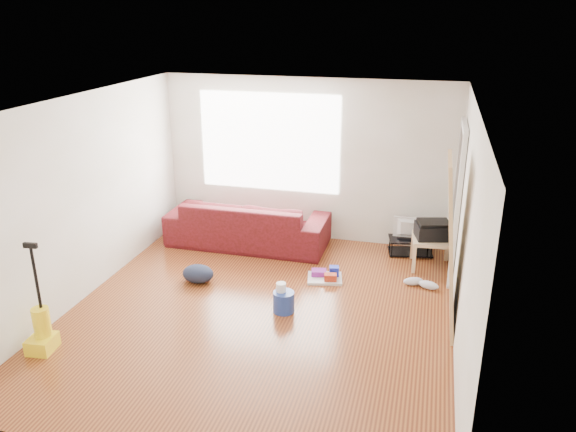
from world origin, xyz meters
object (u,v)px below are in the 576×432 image
(tv_stand, at_px, (410,246))
(bucket, at_px, (284,311))
(side_table, at_px, (432,242))
(backpack, at_px, (199,282))
(cleaning_tray, at_px, (326,276))
(vacuum, at_px, (42,331))
(sofa, at_px, (249,244))

(tv_stand, relative_size, bucket, 2.68)
(side_table, distance_m, backpack, 3.27)
(side_table, height_order, backpack, side_table)
(cleaning_tray, bearing_deg, backpack, -163.02)
(side_table, relative_size, vacuum, 0.48)
(vacuum, bearing_deg, tv_stand, 37.76)
(side_table, distance_m, vacuum, 5.07)
(tv_stand, bearing_deg, side_table, -61.69)
(sofa, height_order, tv_stand, sofa)
(sofa, distance_m, vacuum, 3.50)
(sofa, xyz_separation_m, vacuum, (-1.21, -3.28, 0.23))
(side_table, xyz_separation_m, cleaning_tray, (-1.35, -0.78, -0.32))
(sofa, height_order, vacuum, vacuum)
(sofa, distance_m, backpack, 1.41)
(vacuum, bearing_deg, side_table, 32.32)
(tv_stand, height_order, backpack, tv_stand)
(bucket, distance_m, vacuum, 2.70)
(side_table, xyz_separation_m, bucket, (-1.68, -1.74, -0.37))
(sofa, height_order, side_table, side_table)
(side_table, distance_m, cleaning_tray, 1.59)
(sofa, bearing_deg, backpack, 80.10)
(tv_stand, height_order, side_table, side_table)
(backpack, bearing_deg, bucket, -16.17)
(sofa, relative_size, side_table, 4.15)
(vacuum, bearing_deg, cleaning_tray, 36.17)
(backpack, bearing_deg, tv_stand, 35.03)
(bucket, xyz_separation_m, cleaning_tray, (0.33, 0.96, 0.05))
(cleaning_tray, bearing_deg, sofa, 147.61)
(side_table, height_order, bucket, side_table)
(backpack, bearing_deg, sofa, 83.48)
(bucket, distance_m, backpack, 1.39)
(bucket, bearing_deg, backpack, 160.46)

